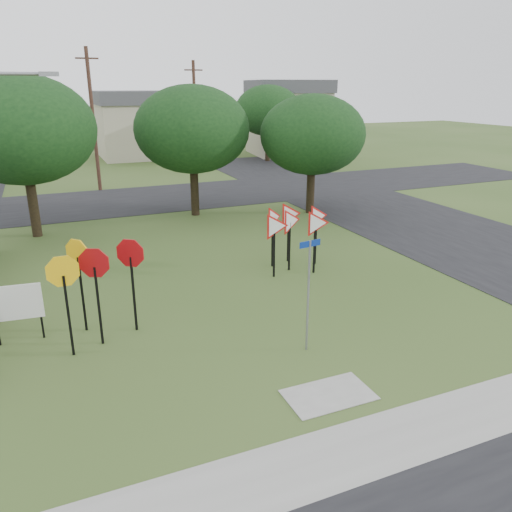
{
  "coord_description": "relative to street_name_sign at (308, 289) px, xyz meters",
  "views": [
    {
      "loc": [
        -5.35,
        -10.72,
        6.72
      ],
      "look_at": [
        0.49,
        3.0,
        1.6
      ],
      "focal_mm": 35.0,
      "sensor_mm": 36.0,
      "label": 1
    }
  ],
  "objects": [
    {
      "name": "stop_sign_cluster",
      "position": [
        -5.01,
        2.77,
        0.28
      ],
      "size": [
        2.57,
        1.71,
        2.77
      ],
      "color": "black",
      "rests_on": "ground"
    },
    {
      "name": "tree_far_right",
      "position": [
        13.47,
        32.35,
        2.79
      ],
      "size": [
        6.0,
        6.0,
        6.8
      ],
      "color": "black",
      "rests_on": "ground"
    },
    {
      "name": "curb_pad",
      "position": [
        -0.53,
        -2.05,
        -1.74
      ],
      "size": [
        2.0,
        1.2,
        0.02
      ],
      "primitive_type": "cube",
      "color": "gray",
      "rests_on": "ground"
    },
    {
      "name": "planting_strip",
      "position": [
        -0.53,
        -5.05,
        -1.74
      ],
      "size": [
        30.0,
        0.8,
        0.02
      ],
      "primitive_type": "cube",
      "color": "#324C1C",
      "rests_on": "ground"
    },
    {
      "name": "tree_near_mid",
      "position": [
        1.47,
        15.35,
        2.79
      ],
      "size": [
        6.0,
        6.0,
        6.8
      ],
      "color": "black",
      "rests_on": "ground"
    },
    {
      "name": "street_name_sign",
      "position": [
        0.0,
        0.0,
        0.0
      ],
      "size": [
        0.63,
        0.11,
        3.06
      ],
      "color": "gray",
      "rests_on": "ground"
    },
    {
      "name": "tree_near_left",
      "position": [
        -6.53,
        14.35,
        3.11
      ],
      "size": [
        6.4,
        6.4,
        7.27
      ],
      "color": "black",
      "rests_on": "ground"
    },
    {
      "name": "house_right",
      "position": [
        17.47,
        36.35,
        1.9
      ],
      "size": [
        8.3,
        8.3,
        7.2
      ],
      "color": "#B9B195",
      "rests_on": "ground"
    },
    {
      "name": "house_mid",
      "position": [
        3.47,
        40.35,
        1.4
      ],
      "size": [
        8.4,
        8.4,
        6.2
      ],
      "color": "#B9B195",
      "rests_on": "ground"
    },
    {
      "name": "far_pole_a",
      "position": [
        -2.53,
        24.35,
        2.85
      ],
      "size": [
        1.4,
        0.24,
        9.0
      ],
      "color": "#4B2F23",
      "rests_on": "ground"
    },
    {
      "name": "sidewalk",
      "position": [
        -0.53,
        -3.85,
        -1.74
      ],
      "size": [
        30.0,
        1.6,
        0.02
      ],
      "primitive_type": "cube",
      "color": "gray",
      "rests_on": "ground"
    },
    {
      "name": "yield_sign_cluster",
      "position": [
        2.5,
        5.75,
        0.06
      ],
      "size": [
        3.16,
        1.69,
        2.47
      ],
      "color": "black",
      "rests_on": "ground"
    },
    {
      "name": "tree_near_right",
      "position": [
        7.47,
        13.35,
        2.47
      ],
      "size": [
        5.6,
        5.6,
        6.33
      ],
      "color": "black",
      "rests_on": "ground"
    },
    {
      "name": "far_pole_b",
      "position": [
        5.47,
        28.35,
        2.6
      ],
      "size": [
        1.4,
        0.24,
        8.5
      ],
      "color": "#4B2F23",
      "rests_on": "ground"
    },
    {
      "name": "street_far",
      "position": [
        -0.53,
        20.35,
        -1.74
      ],
      "size": [
        60.0,
        8.0,
        0.02
      ],
      "primitive_type": "cube",
      "color": "black",
      "rests_on": "ground"
    },
    {
      "name": "ground",
      "position": [
        -0.53,
        0.35,
        -1.75
      ],
      "size": [
        140.0,
        140.0,
        0.0
      ],
      "primitive_type": "plane",
      "color": "#324C1C"
    },
    {
      "name": "info_board",
      "position": [
        -7.02,
        3.48,
        -0.65
      ],
      "size": [
        1.33,
        0.17,
        1.67
      ],
      "color": "black",
      "rests_on": "ground"
    },
    {
      "name": "street_right",
      "position": [
        11.47,
        10.35,
        -1.74
      ],
      "size": [
        8.0,
        50.0,
        0.02
      ],
      "primitive_type": "cube",
      "color": "black",
      "rests_on": "ground"
    }
  ]
}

